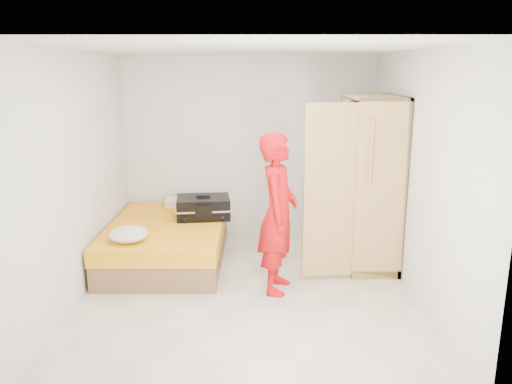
{
  "coord_description": "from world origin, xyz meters",
  "views": [
    {
      "loc": [
        0.1,
        -5.14,
        2.4
      ],
      "look_at": [
        0.09,
        0.53,
        1.0
      ],
      "focal_mm": 35.0,
      "sensor_mm": 36.0,
      "label": 1
    }
  ],
  "objects_px": {
    "wardrobe": "(366,186)",
    "round_cushion": "(129,234)",
    "bed": "(167,242)",
    "person": "(278,214)",
    "suitcase": "(203,207)"
  },
  "relations": [
    {
      "from": "wardrobe",
      "to": "suitcase",
      "type": "xyz_separation_m",
      "value": [
        -2.06,
        0.31,
        -0.36
      ]
    },
    {
      "from": "bed",
      "to": "round_cushion",
      "type": "relative_size",
      "value": 4.63
    },
    {
      "from": "suitcase",
      "to": "round_cushion",
      "type": "relative_size",
      "value": 1.74
    },
    {
      "from": "wardrobe",
      "to": "bed",
      "type": "bearing_deg",
      "value": 178.93
    },
    {
      "from": "wardrobe",
      "to": "round_cushion",
      "type": "height_order",
      "value": "wardrobe"
    },
    {
      "from": "bed",
      "to": "person",
      "type": "bearing_deg",
      "value": -31.93
    },
    {
      "from": "bed",
      "to": "round_cushion",
      "type": "bearing_deg",
      "value": -114.21
    },
    {
      "from": "bed",
      "to": "wardrobe",
      "type": "height_order",
      "value": "wardrobe"
    },
    {
      "from": "bed",
      "to": "suitcase",
      "type": "bearing_deg",
      "value": 30.76
    },
    {
      "from": "person",
      "to": "bed",
      "type": "bearing_deg",
      "value": 68.03
    },
    {
      "from": "suitcase",
      "to": "wardrobe",
      "type": "bearing_deg",
      "value": -15.44
    },
    {
      "from": "bed",
      "to": "suitcase",
      "type": "height_order",
      "value": "suitcase"
    },
    {
      "from": "suitcase",
      "to": "person",
      "type": "bearing_deg",
      "value": -57.11
    },
    {
      "from": "person",
      "to": "round_cushion",
      "type": "distance_m",
      "value": 1.72
    },
    {
      "from": "wardrobe",
      "to": "round_cushion",
      "type": "xyz_separation_m",
      "value": [
        -2.81,
        -0.63,
        -0.42
      ]
    }
  ]
}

